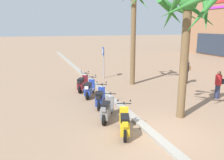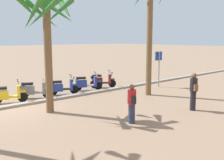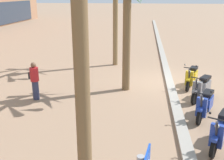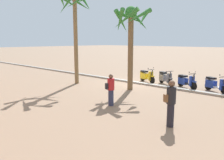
# 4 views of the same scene
# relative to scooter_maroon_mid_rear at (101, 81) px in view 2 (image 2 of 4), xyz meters

# --- Properties ---
(ground_plane) EXTENTS (200.00, 200.00, 0.00)m
(ground_plane) POSITION_rel_scooter_maroon_mid_rear_xyz_m (6.75, 1.28, -0.46)
(ground_plane) COLOR #93755B
(curb_strip) EXTENTS (60.00, 0.36, 0.12)m
(curb_strip) POSITION_rel_scooter_maroon_mid_rear_xyz_m (6.75, 1.11, -0.40)
(curb_strip) COLOR gray
(curb_strip) RESTS_ON ground
(scooter_maroon_mid_rear) EXTENTS (1.58, 0.99, 1.17)m
(scooter_maroon_mid_rear) POSITION_rel_scooter_maroon_mid_rear_xyz_m (0.00, 0.00, 0.00)
(scooter_maroon_mid_rear) COLOR black
(scooter_maroon_mid_rear) RESTS_ON ground
(scooter_blue_tail_end) EXTENTS (1.66, 0.97, 1.17)m
(scooter_blue_tail_end) POSITION_rel_scooter_maroon_mid_rear_xyz_m (1.35, 0.10, 0.00)
(scooter_blue_tail_end) COLOR black
(scooter_blue_tail_end) RESTS_ON ground
(scooter_blue_second_in_line) EXTENTS (1.64, 0.89, 1.17)m
(scooter_blue_second_in_line) POSITION_rel_scooter_maroon_mid_rear_xyz_m (3.18, 0.19, -0.01)
(scooter_blue_second_in_line) COLOR black
(scooter_blue_second_in_line) RESTS_ON ground
(scooter_grey_gap_after_mid) EXTENTS (1.56, 1.01, 1.04)m
(scooter_grey_gap_after_mid) POSITION_rel_scooter_maroon_mid_rear_xyz_m (4.86, -0.02, 0.00)
(scooter_grey_gap_after_mid) COLOR black
(scooter_grey_gap_after_mid) RESTS_ON ground
(scooter_yellow_lead_nearest) EXTENTS (1.68, 0.83, 1.17)m
(scooter_yellow_lead_nearest) POSITION_rel_scooter_maroon_mid_rear_xyz_m (6.37, 0.15, -0.01)
(scooter_yellow_lead_nearest) COLOR black
(scooter_yellow_lead_nearest) RESTS_ON ground
(crossing_sign) EXTENTS (0.60, 0.16, 2.40)m
(crossing_sign) POSITION_rel_scooter_maroon_mid_rear_xyz_m (-3.14, 2.35, 1.04)
(crossing_sign) COLOR #939399
(crossing_sign) RESTS_ON ground
(palm_tree_by_mall_entrance) EXTENTS (2.53, 2.49, 5.21)m
(palm_tree_by_mall_entrance) POSITION_rel_scooter_maroon_mid_rear_xyz_m (5.56, 3.15, 3.49)
(palm_tree_by_mall_entrance) COLOR brown
(palm_tree_by_mall_entrance) RESTS_ON ground
(palm_tree_near_sign) EXTENTS (2.48, 2.53, 6.52)m
(palm_tree_near_sign) POSITION_rel_scooter_maroon_mid_rear_xyz_m (-0.59, 3.62, 4.44)
(palm_tree_near_sign) COLOR brown
(palm_tree_near_sign) RESTS_ON ground
(pedestrian_window_shopping) EXTENTS (0.38, 0.45, 1.74)m
(pedestrian_window_shopping) POSITION_rel_scooter_maroon_mid_rear_xyz_m (0.49, 7.26, 0.46)
(pedestrian_window_shopping) COLOR black
(pedestrian_window_shopping) RESTS_ON ground
(pedestrian_strolling_near_curb) EXTENTS (0.36, 0.46, 1.55)m
(pedestrian_strolling_near_curb) POSITION_rel_scooter_maroon_mid_rear_xyz_m (3.98, 6.71, 0.35)
(pedestrian_strolling_near_curb) COLOR #2D3351
(pedestrian_strolling_near_curb) RESTS_ON ground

